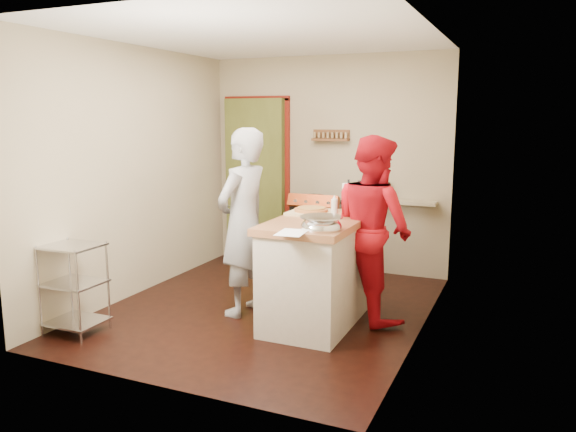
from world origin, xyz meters
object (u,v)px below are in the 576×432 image
object	(u,v)px
island	(318,269)
wire_shelving	(74,284)
stove	(321,237)
person_red	(373,228)
person_stripe	(243,223)

from	to	relation	value
island	wire_shelving	bearing A→B (deg)	-149.71
wire_shelving	island	xyz separation A→B (m)	(1.86, 1.09, 0.07)
stove	person_red	bearing A→B (deg)	-51.79
stove	wire_shelving	bearing A→B (deg)	-116.85
wire_shelving	person_red	xyz separation A→B (m)	(2.28, 1.41, 0.42)
person_red	wire_shelving	bearing A→B (deg)	70.81
wire_shelving	island	size ratio (longest dim) A/B	0.56
stove	island	world-z (taller)	island
island	person_red	bearing A→B (deg)	37.98
wire_shelving	person_stripe	size ratio (longest dim) A/B	0.45
stove	wire_shelving	size ratio (longest dim) A/B	1.26
wire_shelving	person_red	distance (m)	2.72
stove	person_red	xyz separation A→B (m)	(0.95, -1.21, 0.41)
stove	wire_shelving	xyz separation A→B (m)	(-1.33, -2.62, -0.01)
island	person_red	distance (m)	0.64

